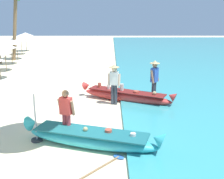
# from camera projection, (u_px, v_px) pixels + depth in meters

# --- Properties ---
(ground_plane) EXTENTS (80.00, 80.00, 0.00)m
(ground_plane) POSITION_uv_depth(u_px,v_px,m) (58.00, 136.00, 9.13)
(ground_plane) COLOR beige
(boat_cyan_foreground) EXTENTS (4.36, 1.99, 0.80)m
(boat_cyan_foreground) POSITION_uv_depth(u_px,v_px,m) (91.00, 138.00, 8.35)
(boat_cyan_foreground) COLOR #33B2BC
(boat_cyan_foreground) RESTS_ON ground
(boat_red_midground) EXTENTS (4.24, 2.47, 0.79)m
(boat_red_midground) POSITION_uv_depth(u_px,v_px,m) (126.00, 96.00, 12.60)
(boat_red_midground) COLOR red
(boat_red_midground) RESTS_ON ground
(person_vendor_hatted) EXTENTS (0.58, 0.44, 1.79)m
(person_vendor_hatted) POSITION_uv_depth(u_px,v_px,m) (114.00, 81.00, 12.00)
(person_vendor_hatted) COLOR #333842
(person_vendor_hatted) RESTS_ON ground
(person_tourist_customer) EXTENTS (0.58, 0.40, 1.63)m
(person_tourist_customer) POSITION_uv_depth(u_px,v_px,m) (66.00, 112.00, 8.66)
(person_tourist_customer) COLOR #B2383D
(person_tourist_customer) RESTS_ON ground
(person_vendor_assistant) EXTENTS (0.49, 0.56, 1.89)m
(person_vendor_assistant) POSITION_uv_depth(u_px,v_px,m) (154.00, 78.00, 12.39)
(person_vendor_assistant) COLOR #333842
(person_vendor_assistant) RESTS_ON ground
(patio_umbrella_large) EXTENTS (2.37, 2.37, 2.27)m
(patio_umbrella_large) POSITION_uv_depth(u_px,v_px,m) (32.00, 77.00, 8.24)
(patio_umbrella_large) COLOR #B7B7BC
(patio_umbrella_large) RESTS_ON ground
(parasol_row_2) EXTENTS (1.60, 1.60, 1.91)m
(parasol_row_2) POSITION_uv_depth(u_px,v_px,m) (4.00, 46.00, 18.71)
(parasol_row_2) COLOR #8E6B47
(parasol_row_2) RESTS_ON ground
(parasol_row_3) EXTENTS (1.60, 1.60, 1.91)m
(parasol_row_3) POSITION_uv_depth(u_px,v_px,m) (10.00, 42.00, 21.24)
(parasol_row_3) COLOR #8E6B47
(parasol_row_3) RESTS_ON ground
(parasol_row_4) EXTENTS (1.60, 1.60, 1.91)m
(parasol_row_4) POSITION_uv_depth(u_px,v_px,m) (16.00, 39.00, 23.51)
(parasol_row_4) COLOR #8E6B47
(parasol_row_4) RESTS_ON ground
(parasol_row_5) EXTENTS (1.60, 1.60, 1.91)m
(parasol_row_5) POSITION_uv_depth(u_px,v_px,m) (21.00, 36.00, 26.24)
(parasol_row_5) COLOR #8E6B47
(parasol_row_5) RESTS_ON ground
(parasol_row_6) EXTENTS (1.60, 1.60, 1.91)m
(parasol_row_6) POSITION_uv_depth(u_px,v_px,m) (25.00, 34.00, 28.52)
(parasol_row_6) COLOR #8E6B47
(parasol_row_6) RESTS_ON ground
(palm_tree_leaning_seaward) EXTENTS (2.67, 2.83, 6.04)m
(palm_tree_leaning_seaward) POSITION_uv_depth(u_px,v_px,m) (16.00, 0.00, 22.29)
(palm_tree_leaning_seaward) COLOR brown
(palm_tree_leaning_seaward) RESTS_ON ground
(paddle) EXTENTS (1.23, 1.33, 0.05)m
(paddle) POSITION_uv_depth(u_px,v_px,m) (107.00, 163.00, 7.42)
(paddle) COLOR #8E6B47
(paddle) RESTS_ON ground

